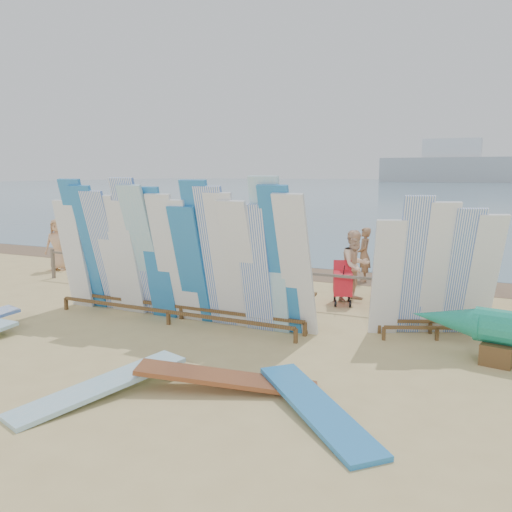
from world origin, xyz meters
The scene contains 25 objects.
ground centered at (0.00, 0.00, 0.00)m, with size 160.00×160.00×0.00m, color #CFB777.
ocean centered at (0.00, 128.00, 0.00)m, with size 320.00×240.00×0.02m, color slate.
wet_sand_strip centered at (0.00, 7.20, 0.00)m, with size 40.00×2.60×0.01m, color brown.
distant_ship centered at (-12.00, 180.00, 5.31)m, with size 45.00×8.00×14.00m.
fence centered at (0.00, 3.00, 0.63)m, with size 12.08×0.08×0.90m.
main_surfboard_rack centered at (0.12, 0.45, 1.41)m, with size 6.25×1.05×3.15m.
side_surfboard_rack centered at (5.32, 1.69, 1.26)m, with size 2.49×1.61×2.79m.
vendor_table centered at (2.60, 1.01, 0.40)m, with size 0.96×0.73×1.19m.
flat_board_b centered at (1.34, -3.31, 0.00)m, with size 0.56×2.70×0.07m, color #8AC5DD.
flat_board_c centered at (2.88, -2.34, 0.00)m, with size 0.56×2.70×0.07m, color brown.
flat_board_d centered at (4.38, -2.62, 0.00)m, with size 0.56×2.70×0.07m, color #2678C0.
beach_chair_left centered at (-0.70, 3.52, 0.23)m, with size 0.51×0.53×0.78m.
beach_chair_right centered at (0.19, 4.32, 0.24)m, with size 0.66×0.67×0.81m.
stroller centered at (2.94, 3.53, 0.42)m, with size 0.75×0.89×1.05m.
beachgoer_1 centered at (-2.29, 5.52, 0.81)m, with size 0.59×0.33×1.63m, color #8C6042.
beachgoer_7 centered at (2.71, 6.54, 0.80)m, with size 0.58×0.32×1.60m, color #8C6042.
beachgoer_0 centered at (-6.90, 4.13, 0.85)m, with size 0.83×0.40×1.71m, color tan.
beachgoer_8 centered at (3.10, 4.06, 0.89)m, with size 0.86×0.42×1.78m, color beige.
beachgoer_2 centered at (-3.81, 4.25, 0.92)m, with size 0.89×0.43×1.84m, color beige.
beachgoer_10 centered at (5.34, 5.08, 0.93)m, with size 1.08×0.47×1.85m, color #8C6042.
beachgoer_4 centered at (0.05, 4.64, 0.85)m, with size 1.00×0.43×1.71m, color #8C6042.
beachgoer_11 centered at (-5.64, 6.22, 0.89)m, with size 1.64×0.53×1.77m, color beige.
beachgoer_extra_1 centered at (-7.12, 6.70, 0.85)m, with size 0.99×0.43×1.69m, color #8C6042.
beachgoer_3 centered at (-2.09, 4.82, 0.82)m, with size 1.05×0.43×1.63m, color tan.
beachgoer_6 centered at (3.75, 4.90, 0.85)m, with size 0.84×0.40×1.71m, color tan.
Camera 1 is at (6.53, -9.10, 3.20)m, focal length 38.00 mm.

